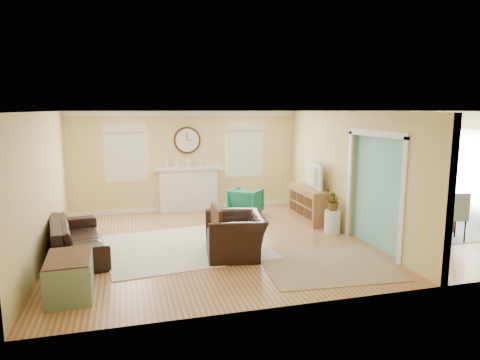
{
  "coord_description": "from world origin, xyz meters",
  "views": [
    {
      "loc": [
        -3.06,
        -8.09,
        2.64
      ],
      "look_at": [
        -0.8,
        0.3,
        1.2
      ],
      "focal_mm": 32.0,
      "sensor_mm": 36.0,
      "label": 1
    }
  ],
  "objects_px": {
    "eames_chair": "(235,235)",
    "credenza": "(310,204)",
    "dining_table": "(417,213)",
    "green_chair": "(246,202)",
    "sofa": "(77,238)"
  },
  "relations": [
    {
      "from": "credenza",
      "to": "dining_table",
      "type": "xyz_separation_m",
      "value": [
        2.17,
        -1.08,
        -0.11
      ]
    },
    {
      "from": "green_chair",
      "to": "dining_table",
      "type": "xyz_separation_m",
      "value": [
        3.49,
        -2.02,
        -0.05
      ]
    },
    {
      "from": "green_chair",
      "to": "credenza",
      "type": "distance_m",
      "value": 1.63
    },
    {
      "from": "eames_chair",
      "to": "dining_table",
      "type": "height_order",
      "value": "eames_chair"
    },
    {
      "from": "eames_chair",
      "to": "green_chair",
      "type": "relative_size",
      "value": 1.57
    },
    {
      "from": "sofa",
      "to": "dining_table",
      "type": "xyz_separation_m",
      "value": [
        7.3,
        0.1,
        -0.04
      ]
    },
    {
      "from": "eames_chair",
      "to": "credenza",
      "type": "bearing_deg",
      "value": 137.03
    },
    {
      "from": "sofa",
      "to": "credenza",
      "type": "height_order",
      "value": "credenza"
    },
    {
      "from": "eames_chair",
      "to": "dining_table",
      "type": "relative_size",
      "value": 0.71
    },
    {
      "from": "dining_table",
      "to": "credenza",
      "type": "bearing_deg",
      "value": 60.21
    },
    {
      "from": "sofa",
      "to": "credenza",
      "type": "relative_size",
      "value": 1.51
    },
    {
      "from": "sofa",
      "to": "eames_chair",
      "type": "distance_m",
      "value": 2.89
    },
    {
      "from": "eames_chair",
      "to": "dining_table",
      "type": "bearing_deg",
      "value": 108.2
    },
    {
      "from": "sofa",
      "to": "green_chair",
      "type": "bearing_deg",
      "value": -70.34
    },
    {
      "from": "dining_table",
      "to": "green_chair",
      "type": "bearing_deg",
      "value": 56.7
    }
  ]
}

